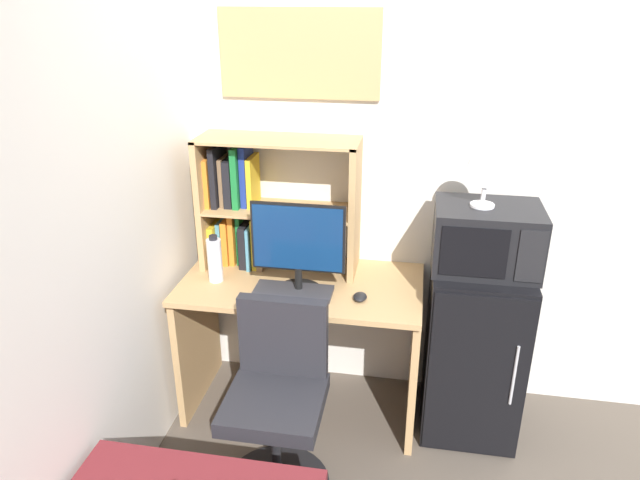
% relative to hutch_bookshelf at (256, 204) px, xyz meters
% --- Properties ---
extents(wall_back, '(6.40, 0.04, 2.60)m').
position_rel_hutch_bookshelf_xyz_m(wall_back, '(1.62, 0.15, 0.20)').
color(wall_back, silver).
rests_on(wall_back, ground_plane).
extents(desk, '(1.21, 0.64, 0.77)m').
position_rel_hutch_bookshelf_xyz_m(desk, '(0.27, -0.19, -0.57)').
color(desk, tan).
rests_on(desk, ground_plane).
extents(hutch_bookshelf, '(0.80, 0.30, 0.68)m').
position_rel_hutch_bookshelf_xyz_m(hutch_bookshelf, '(0.00, 0.00, 0.00)').
color(hutch_bookshelf, tan).
rests_on(hutch_bookshelf, desk).
extents(monitor, '(0.45, 0.22, 0.45)m').
position_rel_hutch_bookshelf_xyz_m(monitor, '(0.28, -0.29, -0.08)').
color(monitor, black).
rests_on(monitor, desk).
extents(keyboard, '(0.38, 0.16, 0.02)m').
position_rel_hutch_bookshelf_xyz_m(keyboard, '(0.26, -0.31, -0.32)').
color(keyboard, '#333338').
rests_on(keyboard, desk).
extents(computer_mouse, '(0.07, 0.09, 0.03)m').
position_rel_hutch_bookshelf_xyz_m(computer_mouse, '(0.58, -0.32, -0.31)').
color(computer_mouse, black).
rests_on(computer_mouse, desk).
extents(water_bottle, '(0.07, 0.07, 0.25)m').
position_rel_hutch_bookshelf_xyz_m(water_bottle, '(-0.15, -0.24, -0.21)').
color(water_bottle, silver).
rests_on(water_bottle, desk).
extents(mini_fridge, '(0.46, 0.54, 0.90)m').
position_rel_hutch_bookshelf_xyz_m(mini_fridge, '(1.15, -0.15, -0.64)').
color(mini_fridge, black).
rests_on(mini_fridge, ground_plane).
extents(microwave, '(0.48, 0.37, 0.30)m').
position_rel_hutch_bookshelf_xyz_m(microwave, '(1.15, -0.15, -0.04)').
color(microwave, black).
rests_on(microwave, mini_fridge).
extents(desk_fan, '(0.17, 0.11, 0.26)m').
position_rel_hutch_bookshelf_xyz_m(desk_fan, '(1.11, -0.15, 0.26)').
color(desk_fan, silver).
rests_on(desk_fan, microwave).
extents(desk_chair, '(0.48, 0.48, 0.89)m').
position_rel_hutch_bookshelf_xyz_m(desk_chair, '(0.27, -0.73, -0.69)').
color(desk_chair, black).
rests_on(desk_chair, ground_plane).
extents(wall_corkboard, '(0.79, 0.02, 0.42)m').
position_rel_hutch_bookshelf_xyz_m(wall_corkboard, '(0.21, 0.12, 0.74)').
color(wall_corkboard, tan).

